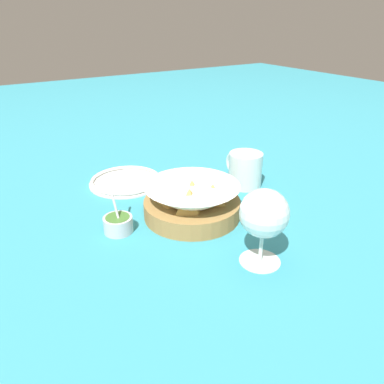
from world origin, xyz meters
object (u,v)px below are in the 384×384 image
food_basket (191,202)px  sauce_cup (118,223)px  beer_mug (245,171)px  side_plate (126,181)px  wine_glass (262,216)px

food_basket → sauce_cup: sauce_cup is taller
beer_mug → side_plate: bearing=55.2°
beer_mug → food_basket: bearing=107.5°
sauce_cup → side_plate: size_ratio=0.59×
sauce_cup → beer_mug: (0.04, -0.37, 0.02)m
beer_mug → side_plate: 0.31m
sauce_cup → side_plate: bearing=-26.9°
wine_glass → side_plate: 0.47m
food_basket → sauce_cup: 0.17m
food_basket → beer_mug: 0.21m
food_basket → side_plate: size_ratio=1.11×
food_basket → wine_glass: 0.22m
food_basket → beer_mug: size_ratio=1.75×
food_basket → side_plate: food_basket is taller
food_basket → wine_glass: size_ratio=1.48×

